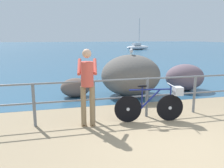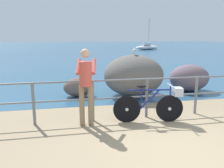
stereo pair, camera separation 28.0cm
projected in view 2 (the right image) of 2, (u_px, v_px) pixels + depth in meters
The scene contains 10 objects.
ground_plane at pixel (86, 57), 23.49m from camera, with size 120.00×120.00×0.10m, color #937F60.
sea_surface at pixel (75, 46), 50.30m from camera, with size 120.00×90.00×0.01m, color #2D5675.
promenade_railing at pixel (147, 93), 5.80m from camera, with size 8.35×0.07×1.02m.
bicycle at pixel (155, 103), 5.49m from camera, with size 1.69×0.48×0.92m.
person_at_railing at pixel (86, 84), 5.16m from camera, with size 0.51×0.66×1.78m.
breakwater_boulder_main at pixel (134, 75), 7.95m from camera, with size 2.08×1.82×1.43m.
breakwater_boulder_left at pixel (78, 87), 7.91m from camera, with size 1.02×0.69×0.65m.
breakwater_boulder_right at pixel (189, 78), 8.67m from camera, with size 1.53×1.12×1.01m.
seagull at pixel (134, 51), 7.76m from camera, with size 0.21×0.34×0.23m.
sailboat at pixel (147, 47), 36.41m from camera, with size 4.58×2.67×4.90m.
Camera 2 is at (-1.97, -3.62, 2.04)m, focal length 36.66 mm.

